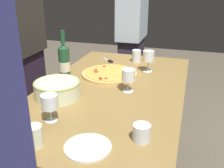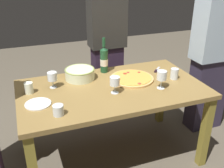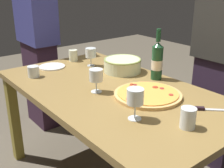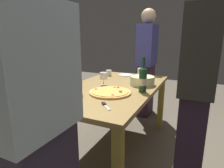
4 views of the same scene
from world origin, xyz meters
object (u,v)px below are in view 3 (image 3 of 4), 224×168
at_px(cup_spare, 188,118).
at_px(pizza, 148,94).
at_px(dining_table, 112,102).
at_px(person_host, 38,40).
at_px(serving_bowl, 122,65).
at_px(cup_amber, 33,72).
at_px(wine_glass_far_left, 135,97).
at_px(person_guest_right, 223,54).
at_px(wine_glass_by_bottle, 96,76).
at_px(cup_ceramic, 73,55).
at_px(wine_bottle, 157,61).
at_px(pizza_knife, 205,109).
at_px(wine_glass_near_pizza, 91,54).
at_px(side_plate, 52,67).

bearing_deg(cup_spare, pizza, 162.72).
bearing_deg(dining_table, person_host, 177.45).
distance_m(serving_bowl, cup_amber, 0.63).
bearing_deg(pizza, person_host, -178.58).
bearing_deg(wine_glass_far_left, person_guest_right, 98.34).
xyz_separation_m(pizza, serving_bowl, (-0.44, 0.18, 0.04)).
bearing_deg(wine_glass_by_bottle, dining_table, 81.71).
bearing_deg(cup_ceramic, wine_glass_far_left, -15.42).
xyz_separation_m(wine_bottle, pizza_knife, (0.50, -0.15, -0.12)).
bearing_deg(person_guest_right, pizza, 15.15).
height_order(pizza, pizza_knife, pizza).
distance_m(wine_glass_near_pizza, pizza_knife, 1.03).
height_order(wine_glass_far_left, cup_spare, wine_glass_far_left).
bearing_deg(side_plate, person_guest_right, 46.16).
bearing_deg(wine_glass_by_bottle, side_plate, 178.09).
bearing_deg(person_host, cup_amber, -24.65).
distance_m(serving_bowl, side_plate, 0.55).
xyz_separation_m(pizza, wine_glass_by_bottle, (-0.24, -0.20, 0.09)).
bearing_deg(wine_bottle, wine_glass_far_left, -56.37).
distance_m(dining_table, side_plate, 0.65).
relative_size(pizza_knife, person_guest_right, 0.07).
bearing_deg(dining_table, person_guest_right, 73.67).
relative_size(wine_glass_by_bottle, pizza_knife, 1.13).
relative_size(wine_glass_by_bottle, person_host, 0.09).
relative_size(dining_table, pizza, 4.02).
bearing_deg(side_plate, wine_glass_by_bottle, -1.91).
xyz_separation_m(side_plate, pizza_knife, (1.18, 0.28, 0.00)).
relative_size(pizza, cup_ceramic, 4.23).
relative_size(serving_bowl, side_plate, 1.37).
bearing_deg(cup_amber, wine_glass_by_bottle, 20.10).
bearing_deg(pizza, cup_spare, -17.28).
height_order(pizza, person_host, person_host).
relative_size(serving_bowl, cup_spare, 2.75).
height_order(cup_ceramic, cup_spare, cup_spare).
relative_size(cup_amber, person_guest_right, 0.05).
xyz_separation_m(dining_table, pizza_knife, (0.55, 0.20, 0.10)).
xyz_separation_m(wine_bottle, person_host, (-1.23, -0.30, -0.03)).
distance_m(wine_bottle, wine_glass_by_bottle, 0.46).
height_order(wine_glass_by_bottle, person_guest_right, person_guest_right).
bearing_deg(pizza, person_guest_right, 88.82).
xyz_separation_m(serving_bowl, wine_glass_near_pizza, (-0.26, -0.10, 0.04)).
bearing_deg(person_guest_right, cup_ceramic, -36.72).
xyz_separation_m(wine_glass_near_pizza, pizza_knife, (1.03, 0.03, -0.09)).
height_order(pizza, wine_glass_near_pizza, wine_glass_near_pizza).
bearing_deg(wine_bottle, serving_bowl, -163.02).
bearing_deg(serving_bowl, pizza_knife, -5.44).
relative_size(wine_glass_near_pizza, person_guest_right, 0.08).
bearing_deg(person_guest_right, wine_glass_near_pizza, -31.37).
bearing_deg(wine_glass_near_pizza, cup_ceramic, -169.30).
height_order(dining_table, wine_glass_by_bottle, wine_glass_by_bottle).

